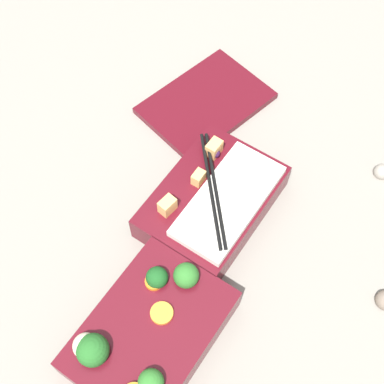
% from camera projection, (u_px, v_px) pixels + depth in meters
% --- Properties ---
extents(ground_plane, '(3.00, 3.00, 0.00)m').
position_uv_depth(ground_plane, '(186.00, 273.00, 0.76)').
color(ground_plane, gray).
extents(bento_tray_vegetable, '(0.21, 0.15, 0.08)m').
position_uv_depth(bento_tray_vegetable, '(148.00, 332.00, 0.69)').
color(bento_tray_vegetable, '#510F19').
rests_on(bento_tray_vegetable, ground_plane).
extents(bento_tray_rice, '(0.21, 0.15, 0.07)m').
position_uv_depth(bento_tray_rice, '(214.00, 201.00, 0.79)').
color(bento_tray_rice, '#510F19').
rests_on(bento_tray_rice, ground_plane).
extents(bento_lid, '(0.23, 0.19, 0.01)m').
position_uv_depth(bento_lid, '(206.00, 103.00, 0.91)').
color(bento_lid, '#510F19').
rests_on(bento_lid, ground_plane).
extents(pebble_0, '(0.03, 0.03, 0.03)m').
position_uv_depth(pebble_0, '(382.00, 172.00, 0.84)').
color(pebble_0, gray).
rests_on(pebble_0, ground_plane).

